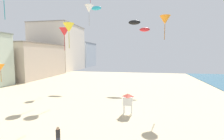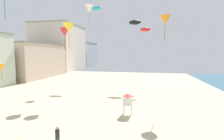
{
  "view_description": "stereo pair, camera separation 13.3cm",
  "coord_description": "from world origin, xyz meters",
  "px_view_note": "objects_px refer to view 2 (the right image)",
  "views": [
    {
      "loc": [
        10.32,
        -4.02,
        7.26
      ],
      "look_at": [
        6.21,
        17.07,
        5.15
      ],
      "focal_mm": 26.13,
      "sensor_mm": 36.0,
      "label": 1
    },
    {
      "loc": [
        10.45,
        -4.0,
        7.26
      ],
      "look_at": [
        6.21,
        17.07,
        5.15
      ],
      "focal_mm": 26.13,
      "sensor_mm": 36.0,
      "label": 2
    }
  ],
  "objects_px": {
    "kite_red_parafoil": "(145,30)",
    "kite_white_delta": "(89,9)",
    "kite_yellow_delta": "(69,28)",
    "kite_orange_delta_2": "(165,20)",
    "kite_flyer": "(57,136)",
    "kite_orange_delta": "(1,67)",
    "kite_cyan_parafoil": "(97,8)",
    "lifeguard_stand": "(128,99)",
    "kite_red_delta": "(65,32)",
    "kite_black_parafoil": "(135,22)"
  },
  "relations": [
    {
      "from": "kite_orange_delta",
      "to": "kite_cyan_parafoil",
      "type": "height_order",
      "value": "kite_cyan_parafoil"
    },
    {
      "from": "kite_cyan_parafoil",
      "to": "kite_orange_delta_2",
      "type": "relative_size",
      "value": 0.77
    },
    {
      "from": "kite_white_delta",
      "to": "kite_orange_delta_2",
      "type": "height_order",
      "value": "kite_white_delta"
    },
    {
      "from": "kite_orange_delta",
      "to": "kite_cyan_parafoil",
      "type": "xyz_separation_m",
      "value": [
        11.95,
        16.61,
        13.47
      ]
    },
    {
      "from": "kite_flyer",
      "to": "kite_red_delta",
      "type": "distance_m",
      "value": 17.91
    },
    {
      "from": "kite_red_parafoil",
      "to": "kite_yellow_delta",
      "type": "distance_m",
      "value": 19.03
    },
    {
      "from": "kite_flyer",
      "to": "kite_orange_delta",
      "type": "relative_size",
      "value": 0.54
    },
    {
      "from": "kite_orange_delta_2",
      "to": "kite_yellow_delta",
      "type": "bearing_deg",
      "value": -153.5
    },
    {
      "from": "kite_red_parafoil",
      "to": "kite_red_delta",
      "type": "bearing_deg",
      "value": -140.51
    },
    {
      "from": "kite_cyan_parafoil",
      "to": "kite_red_delta",
      "type": "xyz_separation_m",
      "value": [
        -0.91,
        -15.14,
        -7.73
      ]
    },
    {
      "from": "lifeguard_stand",
      "to": "kite_white_delta",
      "type": "bearing_deg",
      "value": 151.27
    },
    {
      "from": "kite_red_parafoil",
      "to": "kite_black_parafoil",
      "type": "height_order",
      "value": "kite_black_parafoil"
    },
    {
      "from": "kite_orange_delta",
      "to": "kite_black_parafoil",
      "type": "height_order",
      "value": "kite_black_parafoil"
    },
    {
      "from": "kite_red_delta",
      "to": "kite_orange_delta",
      "type": "bearing_deg",
      "value": -172.4
    },
    {
      "from": "kite_orange_delta",
      "to": "kite_black_parafoil",
      "type": "distance_m",
      "value": 27.39
    },
    {
      "from": "kite_cyan_parafoil",
      "to": "kite_yellow_delta",
      "type": "bearing_deg",
      "value": -82.38
    },
    {
      "from": "lifeguard_stand",
      "to": "kite_red_parafoil",
      "type": "height_order",
      "value": "kite_red_parafoil"
    },
    {
      "from": "kite_flyer",
      "to": "kite_orange_delta",
      "type": "height_order",
      "value": "kite_orange_delta"
    },
    {
      "from": "kite_red_parafoil",
      "to": "kite_orange_delta",
      "type": "height_order",
      "value": "kite_red_parafoil"
    },
    {
      "from": "lifeguard_stand",
      "to": "kite_black_parafoil",
      "type": "height_order",
      "value": "kite_black_parafoil"
    },
    {
      "from": "kite_flyer",
      "to": "kite_red_parafoil",
      "type": "bearing_deg",
      "value": -165.41
    },
    {
      "from": "kite_white_delta",
      "to": "kite_flyer",
      "type": "bearing_deg",
      "value": -79.36
    },
    {
      "from": "kite_red_parafoil",
      "to": "kite_orange_delta",
      "type": "distance_m",
      "value": 27.58
    },
    {
      "from": "lifeguard_stand",
      "to": "kite_cyan_parafoil",
      "type": "height_order",
      "value": "kite_cyan_parafoil"
    },
    {
      "from": "kite_yellow_delta",
      "to": "kite_white_delta",
      "type": "height_order",
      "value": "kite_white_delta"
    },
    {
      "from": "kite_flyer",
      "to": "kite_red_parafoil",
      "type": "relative_size",
      "value": 0.77
    },
    {
      "from": "kite_cyan_parafoil",
      "to": "kite_white_delta",
      "type": "relative_size",
      "value": 0.71
    },
    {
      "from": "kite_yellow_delta",
      "to": "kite_orange_delta_2",
      "type": "xyz_separation_m",
      "value": [
        11.7,
        5.83,
        1.61
      ]
    },
    {
      "from": "kite_red_parafoil",
      "to": "kite_yellow_delta",
      "type": "bearing_deg",
      "value": -118.22
    },
    {
      "from": "kite_white_delta",
      "to": "kite_orange_delta",
      "type": "bearing_deg",
      "value": -159.07
    },
    {
      "from": "kite_orange_delta",
      "to": "kite_yellow_delta",
      "type": "height_order",
      "value": "kite_yellow_delta"
    },
    {
      "from": "kite_red_parafoil",
      "to": "kite_orange_delta",
      "type": "relative_size",
      "value": 0.7
    },
    {
      "from": "kite_flyer",
      "to": "lifeguard_stand",
      "type": "bearing_deg",
      "value": 179.48
    },
    {
      "from": "lifeguard_stand",
      "to": "kite_black_parafoil",
      "type": "distance_m",
      "value": 22.21
    },
    {
      "from": "kite_white_delta",
      "to": "kite_black_parafoil",
      "type": "height_order",
      "value": "kite_white_delta"
    },
    {
      "from": "kite_red_delta",
      "to": "kite_orange_delta_2",
      "type": "xyz_separation_m",
      "value": [
        15.46,
        -0.37,
        1.23
      ]
    },
    {
      "from": "kite_orange_delta",
      "to": "kite_yellow_delta",
      "type": "distance_m",
      "value": 16.44
    },
    {
      "from": "kite_red_delta",
      "to": "kite_black_parafoil",
      "type": "distance_m",
      "value": 16.87
    },
    {
      "from": "kite_yellow_delta",
      "to": "kite_orange_delta_2",
      "type": "bearing_deg",
      "value": 26.5
    },
    {
      "from": "lifeguard_stand",
      "to": "kite_orange_delta",
      "type": "distance_m",
      "value": 22.53
    },
    {
      "from": "kite_flyer",
      "to": "kite_orange_delta_2",
      "type": "relative_size",
      "value": 0.49
    },
    {
      "from": "kite_orange_delta",
      "to": "kite_white_delta",
      "type": "xyz_separation_m",
      "value": [
        13.95,
        5.34,
        10.24
      ]
    },
    {
      "from": "kite_cyan_parafoil",
      "to": "kite_red_delta",
      "type": "bearing_deg",
      "value": -93.44
    },
    {
      "from": "kite_red_parafoil",
      "to": "kite_white_delta",
      "type": "bearing_deg",
      "value": -146.0
    },
    {
      "from": "kite_red_delta",
      "to": "kite_cyan_parafoil",
      "type": "bearing_deg",
      "value": 86.56
    },
    {
      "from": "kite_red_parafoil",
      "to": "kite_cyan_parafoil",
      "type": "bearing_deg",
      "value": 158.47
    },
    {
      "from": "kite_red_parafoil",
      "to": "kite_flyer",
      "type": "bearing_deg",
      "value": -105.15
    },
    {
      "from": "kite_yellow_delta",
      "to": "lifeguard_stand",
      "type": "bearing_deg",
      "value": 4.8
    },
    {
      "from": "kite_flyer",
      "to": "lifeguard_stand",
      "type": "height_order",
      "value": "lifeguard_stand"
    },
    {
      "from": "kite_cyan_parafoil",
      "to": "kite_red_delta",
      "type": "height_order",
      "value": "kite_cyan_parafoil"
    }
  ]
}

